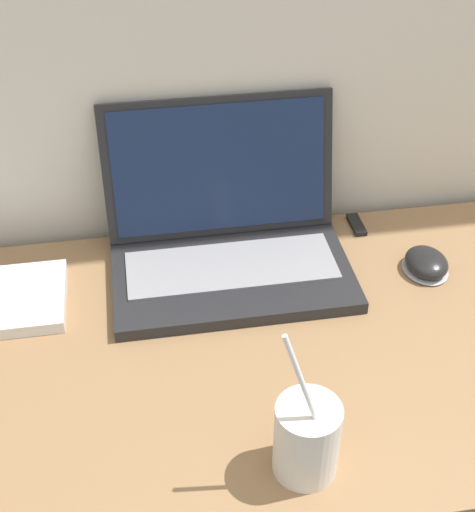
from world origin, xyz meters
name	(u,v)px	position (x,y,z in m)	size (l,w,h in m)	color
desk	(287,491)	(0.00, 0.30, 0.37)	(1.19, 0.59, 0.74)	#936D47
laptop	(228,234)	(-0.07, 0.49, 0.79)	(0.37, 0.28, 0.24)	#232326
drink_cup	(307,438)	(-0.04, 0.09, 0.79)	(0.08, 0.08, 0.22)	silver
computer_mouse	(426,263)	(0.24, 0.42, 0.75)	(0.07, 0.08, 0.03)	#B2B2B7
usb_stick	(356,225)	(0.16, 0.55, 0.74)	(0.02, 0.06, 0.01)	black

